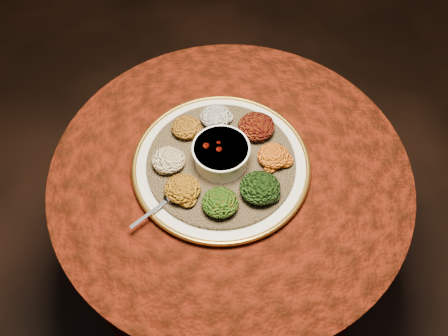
{
  "coord_description": "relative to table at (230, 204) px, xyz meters",
  "views": [
    {
      "loc": [
        -0.05,
        -0.72,
        1.84
      ],
      "look_at": [
        -0.02,
        -0.01,
        0.76
      ],
      "focal_mm": 40.0,
      "sensor_mm": 36.0,
      "label": 1
    }
  ],
  "objects": [
    {
      "name": "portion_gomen",
      "position": [
        0.07,
        -0.09,
        0.23
      ],
      "size": [
        0.1,
        0.1,
        0.05
      ],
      "primitive_type": "ellipsoid",
      "color": "black",
      "rests_on": "injera"
    },
    {
      "name": "table",
      "position": [
        0.0,
        0.0,
        0.0
      ],
      "size": [
        0.96,
        0.96,
        0.73
      ],
      "color": "black",
      "rests_on": "ground"
    },
    {
      "name": "stew_bowl",
      "position": [
        -0.02,
        0.01,
        0.24
      ],
      "size": [
        0.15,
        0.15,
        0.06
      ],
      "color": "white",
      "rests_on": "injera"
    },
    {
      "name": "portion_kik",
      "position": [
        -0.12,
        -0.08,
        0.23
      ],
      "size": [
        0.09,
        0.09,
        0.04
      ],
      "primitive_type": "ellipsoid",
      "color": "#985B0D",
      "rests_on": "injera"
    },
    {
      "name": "portion_tikil",
      "position": [
        0.11,
        0.01,
        0.23
      ],
      "size": [
        0.08,
        0.08,
        0.04
      ],
      "primitive_type": "ellipsoid",
      "color": "#AC780E",
      "rests_on": "injera"
    },
    {
      "name": "portion_timatim",
      "position": [
        -0.16,
        0.01,
        0.23
      ],
      "size": [
        0.09,
        0.08,
        0.04
      ],
      "primitive_type": "ellipsoid",
      "color": "maroon",
      "rests_on": "injera"
    },
    {
      "name": "spoon",
      "position": [
        -0.16,
        -0.1,
        0.21
      ],
      "size": [
        0.12,
        0.1,
        0.01
      ],
      "rotation": [
        0.0,
        0.0,
        -2.46
      ],
      "color": "silver",
      "rests_on": "injera"
    },
    {
      "name": "portion_kitfo",
      "position": [
        0.07,
        0.1,
        0.23
      ],
      "size": [
        0.1,
        0.09,
        0.05
      ],
      "primitive_type": "ellipsoid",
      "color": "black",
      "rests_on": "injera"
    },
    {
      "name": "portion_shiro",
      "position": [
        -0.11,
        0.11,
        0.23
      ],
      "size": [
        0.08,
        0.08,
        0.04
      ],
      "primitive_type": "ellipsoid",
      "color": "#9C5712",
      "rests_on": "injera"
    },
    {
      "name": "injera",
      "position": [
        -0.02,
        0.01,
        0.2
      ],
      "size": [
        0.4,
        0.4,
        0.01
      ],
      "primitive_type": "cylinder",
      "rotation": [
        0.0,
        0.0,
        -0.02
      ],
      "color": "olive",
      "rests_on": "platter"
    },
    {
      "name": "portion_mixveg",
      "position": [
        -0.03,
        -0.12,
        0.23
      ],
      "size": [
        0.09,
        0.09,
        0.04
      ],
      "primitive_type": "ellipsoid",
      "color": "#AA290A",
      "rests_on": "injera"
    },
    {
      "name": "platter",
      "position": [
        -0.02,
        0.01,
        0.19
      ],
      "size": [
        0.47,
        0.47,
        0.02
      ],
      "rotation": [
        0.0,
        0.0,
        0.03
      ],
      "color": "silver",
      "rests_on": "table"
    },
    {
      "name": "portion_ayib",
      "position": [
        -0.03,
        0.15,
        0.23
      ],
      "size": [
        0.09,
        0.08,
        0.04
      ],
      "primitive_type": "ellipsoid",
      "color": "beige",
      "rests_on": "injera"
    }
  ]
}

